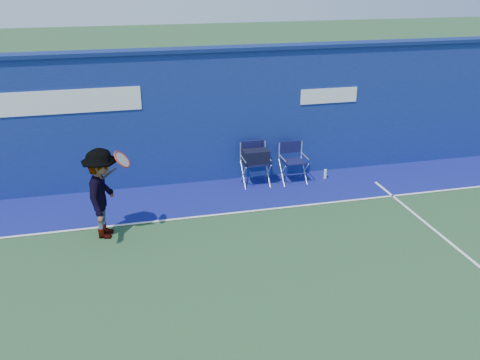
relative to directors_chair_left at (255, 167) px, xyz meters
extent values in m
plane|color=#274A29|center=(-1.71, -4.58, -0.42)|extent=(80.00, 80.00, 0.00)
cube|color=navy|center=(-1.71, 0.62, 1.08)|extent=(24.00, 0.40, 3.00)
cube|color=navy|center=(-1.71, 0.62, 2.62)|extent=(24.00, 0.50, 0.08)
cube|color=white|center=(-4.71, 0.41, 1.68)|extent=(4.50, 0.02, 0.50)
cube|color=white|center=(1.89, 0.41, 1.48)|extent=(1.40, 0.02, 0.35)
cube|color=navy|center=(-1.71, -0.48, -0.42)|extent=(24.00, 1.80, 0.01)
cube|color=white|center=(-1.71, -1.38, -0.41)|extent=(24.00, 0.06, 0.01)
cube|color=#11113E|center=(0.00, -0.01, 0.11)|extent=(0.52, 0.44, 0.03)
cube|color=silver|center=(0.00, 0.25, 0.33)|extent=(0.59, 0.03, 0.43)
cube|color=#11113E|center=(0.00, 0.25, 0.41)|extent=(0.52, 0.03, 0.30)
cube|color=black|center=(0.00, -0.04, 0.27)|extent=(0.59, 0.34, 0.32)
cube|color=#11113E|center=(0.00, 0.25, 0.45)|extent=(0.43, 0.06, 0.24)
cube|color=#11113E|center=(0.90, -0.07, 0.08)|extent=(0.49, 0.41, 0.03)
cube|color=silver|center=(0.90, 0.17, 0.29)|extent=(0.56, 0.02, 0.40)
cube|color=#11113E|center=(0.90, 0.17, 0.37)|extent=(0.49, 0.03, 0.28)
cylinder|color=white|center=(1.72, -0.06, -0.31)|extent=(0.07, 0.07, 0.23)
imported|color=#EA4738|center=(-3.36, -1.71, 0.44)|extent=(0.84, 1.21, 1.73)
torus|color=#AC2517|center=(-2.96, -1.83, 1.12)|extent=(0.36, 0.43, 0.31)
cylinder|color=gray|center=(-2.96, -1.83, 1.12)|extent=(0.29, 0.36, 0.24)
cylinder|color=black|center=(-3.21, -1.91, 0.91)|extent=(0.28, 0.13, 0.24)
camera|label=1|loc=(-2.88, -10.53, 4.31)|focal=38.00mm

